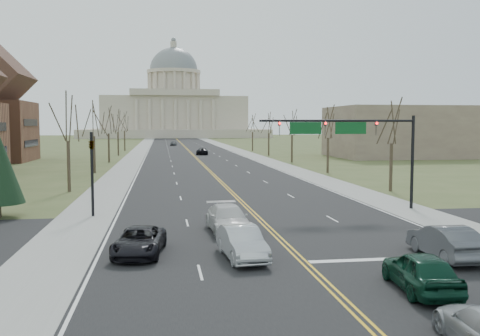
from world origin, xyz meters
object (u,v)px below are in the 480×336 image
object	(u,v)px
signal_mast	(350,135)
car_sb_outer_lead	(139,241)
car_sb_inner_lead	(242,243)
car_far_nb	(202,151)
car_nb_inner_lead	(421,271)
car_sb_inner_second	(228,219)
car_nb_outer_lead	(445,241)
signal_left	(92,164)
car_far_sb	(173,143)

from	to	relation	value
signal_mast	car_sb_outer_lead	xyz separation A→B (m)	(-15.23, -11.87, -5.07)
car_sb_inner_lead	car_far_nb	xyz separation A→B (m)	(4.85, 89.13, -0.06)
signal_mast	car_far_nb	distance (m)	76.11
car_nb_inner_lead	car_far_nb	world-z (taller)	car_nb_inner_lead
car_nb_inner_lead	car_sb_inner_second	bearing A→B (deg)	-59.38
car_nb_outer_lead	car_sb_inner_lead	world-z (taller)	car_nb_outer_lead
car_sb_inner_second	car_far_nb	bearing A→B (deg)	83.57
signal_left	car_sb_outer_lead	size ratio (longest dim) A/B	1.22
signal_left	car_far_nb	bearing A→B (deg)	79.87
car_sb_inner_lead	car_nb_inner_lead	bearing A→B (deg)	-49.90
signal_left	car_sb_outer_lead	world-z (taller)	signal_left
signal_mast	signal_left	size ratio (longest dim) A/B	2.02
car_sb_inner_second	car_far_sb	world-z (taller)	car_sb_inner_second
signal_mast	car_sb_inner_lead	xyz separation A→B (m)	(-10.25, -13.38, -4.97)
car_sb_inner_lead	car_far_sb	distance (m)	138.27
car_sb_inner_second	car_far_sb	xyz separation A→B (m)	(-0.33, 131.77, -0.08)
signal_mast	car_sb_inner_lead	world-z (taller)	signal_mast
signal_mast	car_far_nb	bearing A→B (deg)	94.08
car_far_nb	car_sb_inner_lead	bearing A→B (deg)	93.28
signal_left	car_far_sb	size ratio (longest dim) A/B	1.42
car_sb_outer_lead	car_sb_inner_second	world-z (taller)	car_sb_inner_second
car_sb_inner_lead	car_sb_inner_second	bearing A→B (deg)	83.45
car_nb_inner_lead	car_sb_inner_second	xyz separation A→B (m)	(-6.04, 12.55, -0.00)
car_sb_outer_lead	car_far_sb	size ratio (longest dim) A/B	1.16
car_sb_inner_lead	car_sb_outer_lead	world-z (taller)	car_sb_inner_lead
signal_mast	car_sb_inner_lead	distance (m)	17.57
car_sb_inner_lead	signal_mast	bearing A→B (deg)	47.10
signal_left	car_far_nb	xyz separation A→B (m)	(13.54, 75.74, -2.98)
signal_left	car_far_sb	bearing A→B (deg)	86.11
signal_mast	car_sb_inner_second	xyz separation A→B (m)	(-10.13, -6.88, -4.95)
car_sb_outer_lead	car_nb_outer_lead	bearing A→B (deg)	-4.02
car_nb_inner_lead	car_sb_inner_lead	world-z (taller)	car_nb_inner_lead
car_nb_outer_lead	car_far_sb	distance (m)	140.01
car_far_sb	car_sb_inner_second	bearing A→B (deg)	-83.37
signal_mast	car_nb_outer_lead	world-z (taller)	signal_mast
signal_left	car_sb_outer_lead	xyz separation A→B (m)	(3.72, -11.87, -3.02)
car_nb_inner_lead	car_sb_inner_lead	distance (m)	8.64
car_nb_inner_lead	car_nb_outer_lead	bearing A→B (deg)	-123.05
signal_mast	car_sb_inner_second	bearing A→B (deg)	-145.79
signal_mast	signal_left	xyz separation A→B (m)	(-18.95, 0.00, -2.05)
car_sb_outer_lead	car_sb_inner_second	bearing A→B (deg)	51.39
car_nb_inner_lead	car_far_nb	distance (m)	95.19
car_nb_outer_lead	car_sb_inner_lead	xyz separation A→B (m)	(-9.81, 1.38, -0.05)
signal_mast	car_far_sb	bearing A→B (deg)	94.79
car_far_nb	car_far_sb	xyz separation A→B (m)	(-5.05, 49.14, -0.00)
car_nb_inner_lead	car_sb_inner_second	world-z (taller)	car_nb_inner_lead
car_far_sb	car_far_nb	bearing A→B (deg)	-77.64
car_sb_inner_lead	car_far_sb	xyz separation A→B (m)	(-0.21, 138.27, -0.06)
signal_mast	car_nb_outer_lead	size ratio (longest dim) A/B	2.40
car_nb_outer_lead	car_sb_outer_lead	world-z (taller)	car_nb_outer_lead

